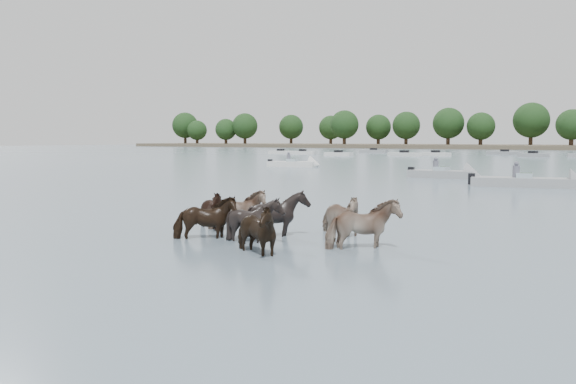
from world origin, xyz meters
The scene contains 7 objects.
ground centered at (0.00, 0.00, 0.00)m, with size 400.00×400.00×0.00m, color slate.
shoreline centered at (-70.00, 150.00, 0.50)m, with size 160.00×30.00×1.00m, color #4C4233.
pony_herd centered at (-0.29, 1.68, 0.44)m, with size 6.57×4.49×1.44m.
motorboat_a centered at (-3.67, 27.04, 0.23)m, with size 4.74×1.65×1.92m.
motorboat_b centered at (2.35, 22.56, 0.22)m, with size 5.94×2.77×1.92m.
motorboat_f centered at (-20.01, 34.88, 0.23)m, with size 5.02×2.64×1.92m.
treeline centered at (-70.74, 149.26, 6.49)m, with size 143.43×22.11×11.87m.
Camera 1 is at (8.08, -10.26, 2.48)m, focal length 36.96 mm.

